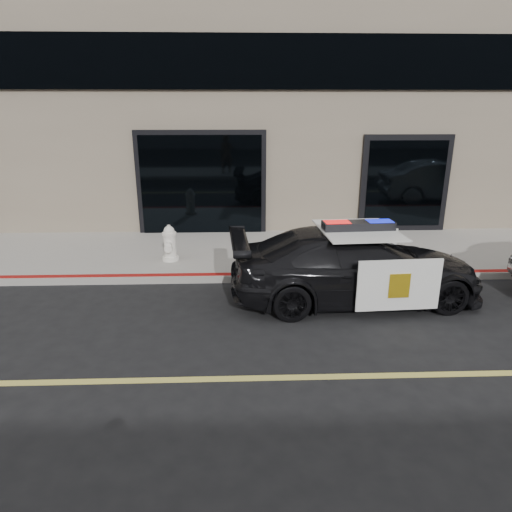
{
  "coord_description": "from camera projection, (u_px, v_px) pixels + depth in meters",
  "views": [
    {
      "loc": [
        0.02,
        -5.27,
        3.48
      ],
      "look_at": [
        0.29,
        2.2,
        1.0
      ],
      "focal_mm": 32.0,
      "sensor_mm": 36.0,
      "label": 1
    }
  ],
  "objects": [
    {
      "name": "ground",
      "position": [
        240.0,
        379.0,
        6.1
      ],
      "size": [
        120.0,
        120.0,
        0.0
      ],
      "primitive_type": "plane",
      "color": "black",
      "rests_on": "ground"
    },
    {
      "name": "sidewalk_n",
      "position": [
        240.0,
        253.0,
        11.06
      ],
      "size": [
        60.0,
        3.5,
        0.15
      ],
      "primitive_type": "cube",
      "color": "gray",
      "rests_on": "ground"
    },
    {
      "name": "building_n",
      "position": [
        237.0,
        20.0,
        14.17
      ],
      "size": [
        60.0,
        7.0,
        12.0
      ],
      "primitive_type": "cube",
      "color": "#756856",
      "rests_on": "ground"
    },
    {
      "name": "police_car",
      "position": [
        356.0,
        265.0,
        8.4
      ],
      "size": [
        2.42,
        4.83,
        1.51
      ],
      "color": "black",
      "rests_on": "ground"
    },
    {
      "name": "fire_hydrant",
      "position": [
        170.0,
        244.0,
        10.18
      ],
      "size": [
        0.37,
        0.51,
        0.81
      ],
      "color": "white",
      "rests_on": "sidewalk_n"
    }
  ]
}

